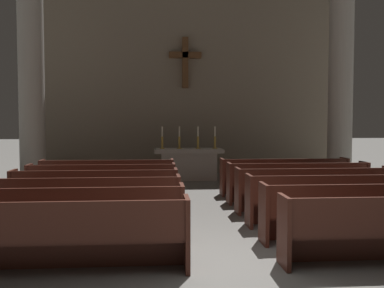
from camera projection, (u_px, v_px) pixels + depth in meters
The scene contains 20 objects.
ground_plane at pixel (235, 268), 5.85m from camera, with size 80.00×80.00×0.00m, color slate.
pew_left_row_1 at pixel (59, 236), 5.61m from camera, with size 3.29×0.50×0.95m.
pew_left_row_2 at pixel (75, 217), 6.72m from camera, with size 3.29×0.50×0.95m.
pew_left_row_3 at pixel (87, 203), 7.83m from camera, with size 3.29×0.50×0.95m.
pew_left_row_4 at pixel (95, 193), 8.94m from camera, with size 3.29×0.50×0.95m.
pew_left_row_5 at pixel (102, 185), 10.05m from camera, with size 3.29×0.50×0.95m.
pew_left_row_6 at pixel (108, 178), 11.16m from camera, with size 3.29×0.50×0.95m.
pew_right_row_2 at pixel (364, 212), 7.07m from camera, with size 3.29×0.50×0.95m.
pew_right_row_3 at pixel (336, 199), 8.18m from camera, with size 3.29×0.50×0.95m.
pew_right_row_4 at pixel (315, 190), 9.30m from camera, with size 3.29×0.50×0.95m.
pew_right_row_5 at pixel (298, 182), 10.41m from camera, with size 3.29×0.50×0.95m.
pew_right_row_6 at pixel (284, 176), 11.52m from camera, with size 3.29×0.50×0.95m.
column_left_second at pixel (31, 75), 13.21m from camera, with size 1.12×1.12×6.68m.
column_right_second at pixel (341, 78), 13.95m from camera, with size 1.12×1.12×6.68m.
altar at pixel (189, 163), 14.39m from camera, with size 2.20×0.90×1.01m.
candlestick_outer_left at pixel (162, 142), 14.28m from camera, with size 0.16×0.16×0.71m.
candlestick_inner_left at pixel (179, 142), 14.32m from camera, with size 0.16×0.16×0.71m.
candlestick_inner_right at pixel (198, 141), 14.37m from camera, with size 0.16×0.16×0.71m.
candlestick_outer_right at pixel (215, 141), 14.41m from camera, with size 0.16×0.16×0.71m.
apse_with_cross at pixel (185, 73), 16.20m from camera, with size 10.64×0.47×7.23m.
Camera 1 is at (-1.02, -5.69, 1.94)m, focal length 41.79 mm.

